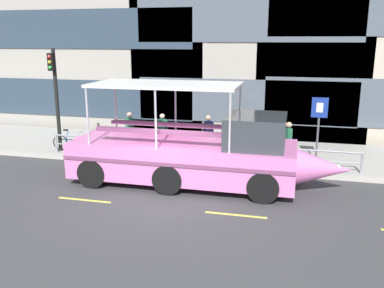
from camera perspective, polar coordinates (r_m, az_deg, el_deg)
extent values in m
plane|color=#3D3D3F|center=(13.62, -3.60, -7.16)|extent=(120.00, 120.00, 0.00)
cube|color=#A8A59E|center=(18.74, 1.53, -0.87)|extent=(32.00, 4.80, 0.18)
cube|color=#B2ADA3|center=(16.41, -0.35, -3.05)|extent=(32.00, 0.18, 0.18)
cube|color=#DBD64C|center=(13.74, -14.42, -7.39)|extent=(1.80, 0.12, 0.01)
cube|color=#DBD64C|center=(12.31, 5.98, -9.58)|extent=(1.80, 0.12, 0.01)
cube|color=#2D3D4C|center=(23.36, -13.92, 6.02)|extent=(11.57, 0.06, 1.99)
cube|color=#2D3D4C|center=(23.15, -14.46, 14.92)|extent=(11.57, 0.06, 1.99)
cube|color=#4C5660|center=(20.82, 6.98, 5.78)|extent=(10.74, 0.06, 2.15)
cube|color=#4C5660|center=(20.63, 7.32, 16.57)|extent=(10.74, 0.06, 2.15)
cylinder|color=gray|center=(16.46, 0.50, 0.09)|extent=(12.35, 0.07, 0.07)
cylinder|color=gray|center=(16.56, 0.50, -1.19)|extent=(12.35, 0.06, 0.06)
cylinder|color=gray|center=(18.93, -18.01, 0.05)|extent=(0.09, 0.09, 0.76)
cylinder|color=gray|center=(17.94, -12.40, -0.33)|extent=(0.09, 0.09, 0.76)
cylinder|color=gray|center=(17.14, -6.21, -0.75)|extent=(0.09, 0.09, 0.76)
cylinder|color=gray|center=(16.56, 0.50, -1.19)|extent=(0.09, 0.09, 0.76)
cylinder|color=gray|center=(16.22, 7.59, -1.65)|extent=(0.09, 0.09, 0.76)
cylinder|color=gray|center=(16.15, 14.87, -2.08)|extent=(0.09, 0.09, 0.76)
cylinder|color=gray|center=(16.33, 22.11, -2.49)|extent=(0.09, 0.09, 0.76)
cylinder|color=black|center=(18.83, -17.92, 5.61)|extent=(0.16, 0.16, 4.38)
cube|color=black|center=(18.51, -18.63, 10.54)|extent=(0.24, 0.20, 0.72)
sphere|color=red|center=(18.41, -18.87, 11.19)|extent=(0.14, 0.14, 0.14)
sphere|color=gold|center=(18.42, -18.82, 10.51)|extent=(0.14, 0.14, 0.14)
sphere|color=green|center=(18.43, -18.76, 9.83)|extent=(0.14, 0.14, 0.14)
cylinder|color=#4C4F54|center=(16.72, 16.76, 1.59)|extent=(0.08, 0.08, 2.60)
cube|color=navy|center=(16.50, 17.00, 4.77)|extent=(0.60, 0.04, 0.76)
cube|color=white|center=(16.48, 17.01, 4.76)|extent=(0.24, 0.01, 0.36)
torus|color=black|center=(18.67, -14.75, 0.00)|extent=(0.70, 0.04, 0.70)
torus|color=black|center=(19.18, -17.48, 0.19)|extent=(0.70, 0.04, 0.70)
cylinder|color=#1E66B2|center=(18.89, -16.17, 0.56)|extent=(0.95, 0.04, 0.04)
cylinder|color=#1E66B2|center=(18.94, -16.67, 1.00)|extent=(0.19, 0.04, 0.51)
cube|color=black|center=(18.91, -16.83, 1.84)|extent=(0.20, 0.08, 0.06)
cylinder|color=#A5A5AA|center=(18.58, -14.95, 1.50)|extent=(0.03, 0.46, 0.03)
cube|color=pink|center=(14.57, -1.26, -2.02)|extent=(7.67, 2.57, 1.23)
cone|color=pink|center=(14.13, 17.48, -3.20)|extent=(1.72, 1.17, 1.17)
cylinder|color=pink|center=(15.97, -14.65, -1.03)|extent=(0.38, 1.17, 1.17)
cube|color=#783F64|center=(13.32, -2.73, -2.90)|extent=(7.67, 0.04, 0.12)
sphere|color=white|center=(14.15, 19.23, -3.10)|extent=(0.22, 0.22, 0.22)
cube|color=#33383D|center=(13.86, 8.71, 1.78)|extent=(1.92, 2.16, 1.02)
cube|color=silver|center=(14.23, -3.57, 8.08)|extent=(4.98, 2.37, 0.10)
cylinder|color=#B2B2B7|center=(14.96, 6.53, 4.46)|extent=(0.07, 0.07, 1.89)
cylinder|color=#B2B2B7|center=(12.76, 5.18, 2.81)|extent=(0.07, 0.07, 1.89)
cylinder|color=#B2B2B7|center=(15.44, -2.25, 4.84)|extent=(0.07, 0.07, 1.89)
cylinder|color=#B2B2B7|center=(13.31, -4.97, 3.30)|extent=(0.07, 0.07, 1.89)
cylinder|color=#B2B2B7|center=(16.25, -10.34, 5.09)|extent=(0.07, 0.07, 1.89)
cylinder|color=#B2B2B7|center=(14.25, -14.05, 3.64)|extent=(0.07, 0.07, 1.89)
cube|color=#783F64|center=(15.04, -2.78, 2.66)|extent=(4.58, 0.28, 0.12)
cube|color=#783F64|center=(13.89, -4.24, 1.68)|extent=(4.58, 0.28, 0.12)
cylinder|color=black|center=(15.36, 10.35, -2.90)|extent=(1.00, 0.28, 1.00)
cylinder|color=black|center=(13.12, 9.64, -5.86)|extent=(1.00, 0.28, 1.00)
cylinder|color=black|center=(15.82, -0.80, -2.16)|extent=(1.00, 0.28, 1.00)
cylinder|color=black|center=(13.65, -3.33, -4.87)|extent=(1.00, 0.28, 1.00)
cylinder|color=black|center=(16.68, -9.75, -1.51)|extent=(1.00, 0.28, 1.00)
cylinder|color=black|center=(14.64, -13.44, -3.92)|extent=(1.00, 0.28, 1.00)
cylinder|color=#1E2338|center=(16.98, 12.76, -1.08)|extent=(0.10, 0.10, 0.81)
cylinder|color=#1E2338|center=(16.84, 12.98, -1.22)|extent=(0.10, 0.10, 0.81)
cube|color=#236B47|center=(16.74, 13.00, 1.14)|extent=(0.29, 0.35, 0.58)
cylinder|color=#236B47|center=(16.93, 12.72, 1.20)|extent=(0.07, 0.07, 0.52)
cylinder|color=#236B47|center=(16.57, 13.28, 0.89)|extent=(0.07, 0.07, 0.52)
sphere|color=tan|center=(16.65, 13.08, 2.56)|extent=(0.22, 0.22, 0.22)
cylinder|color=#1E2338|center=(17.69, 1.94, -0.08)|extent=(0.11, 0.11, 0.84)
cylinder|color=#1E2338|center=(17.75, 2.44, -0.04)|extent=(0.11, 0.11, 0.84)
cube|color=navy|center=(17.56, 2.21, 2.20)|extent=(0.36, 0.32, 0.59)
cylinder|color=navy|center=(17.50, 1.57, 2.06)|extent=(0.07, 0.07, 0.53)
cylinder|color=navy|center=(17.63, 2.85, 2.14)|extent=(0.07, 0.07, 0.53)
sphere|color=tan|center=(17.47, 2.23, 3.59)|extent=(0.23, 0.23, 0.23)
cylinder|color=black|center=(18.39, -4.26, 0.39)|extent=(0.10, 0.10, 0.81)
cylinder|color=black|center=(18.42, -3.77, 0.42)|extent=(0.10, 0.10, 0.81)
cube|color=#236B47|center=(18.25, -4.06, 2.51)|extent=(0.35, 0.30, 0.57)
cylinder|color=#236B47|center=(18.22, -4.67, 2.39)|extent=(0.07, 0.07, 0.51)
cylinder|color=#236B47|center=(18.30, -3.44, 2.46)|extent=(0.07, 0.07, 0.51)
sphere|color=beige|center=(18.17, -4.08, 3.81)|extent=(0.22, 0.22, 0.22)
cylinder|color=#47423D|center=(18.72, -8.60, 0.55)|extent=(0.11, 0.11, 0.83)
cylinder|color=#47423D|center=(18.62, -8.22, 0.49)|extent=(0.11, 0.11, 0.83)
cube|color=#236B47|center=(18.52, -8.49, 2.65)|extent=(0.35, 0.27, 0.59)
cylinder|color=#236B47|center=(18.66, -8.96, 2.63)|extent=(0.07, 0.07, 0.53)
cylinder|color=#236B47|center=(18.39, -8.00, 2.50)|extent=(0.07, 0.07, 0.53)
sphere|color=tan|center=(18.44, -8.54, 3.97)|extent=(0.23, 0.23, 0.23)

